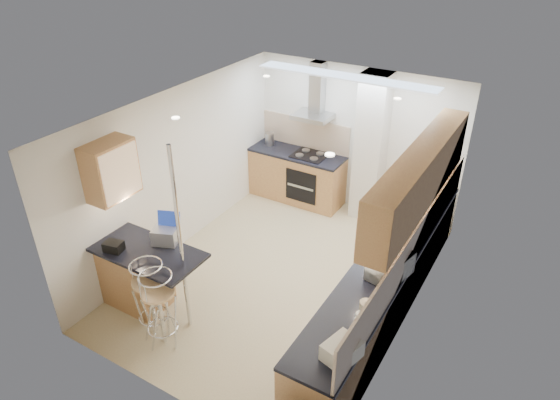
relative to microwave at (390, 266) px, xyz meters
The scene contains 16 objects.
ground 1.98m from the microwave, 167.26° to the left, with size 4.80×4.80×0.00m, color tan.
room_shell 1.58m from the microwave, 150.35° to the left, with size 3.64×4.84×2.51m.
right_counter 0.72m from the microwave, 109.63° to the left, with size 0.63×4.40×0.92m.
back_counter 3.62m from the microwave, 136.28° to the left, with size 1.70×0.63×0.92m.
peninsula 3.02m from the microwave, 158.59° to the right, with size 1.47×0.72×0.94m.
microwave is the anchor object (origin of this frame).
laptop 2.78m from the microwave, 162.73° to the right, with size 0.30×0.23×0.21m, color #ADAFB5.
bag 3.35m from the microwave, 157.48° to the right, with size 0.22×0.16×0.12m, color black.
bar_stool_near 2.88m from the microwave, 150.91° to the right, with size 0.42×0.42×1.03m, color tan, non-canonical shape.
bar_stool_end 2.73m from the microwave, 146.85° to the right, with size 0.42×0.42×1.02m, color tan, non-canonical shape.
jar_a 0.84m from the microwave, 94.67° to the left, with size 0.12×0.12×0.20m, color silver.
jar_b 1.42m from the microwave, 88.54° to the left, with size 0.11×0.11×0.14m, color silver.
jar_c 0.75m from the microwave, 88.94° to the right, with size 0.14×0.14×0.18m, color #C0B499.
jar_d 0.89m from the microwave, 89.25° to the right, with size 0.10×0.10×0.13m, color white.
bread_bin 1.40m from the microwave, 88.29° to the right, with size 0.27×0.35×0.18m, color silver.
kettle 4.05m from the microwave, 141.68° to the left, with size 0.16×0.16×0.23m, color #A9ABAD.
Camera 1 is at (2.88, -4.93, 4.57)m, focal length 32.00 mm.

